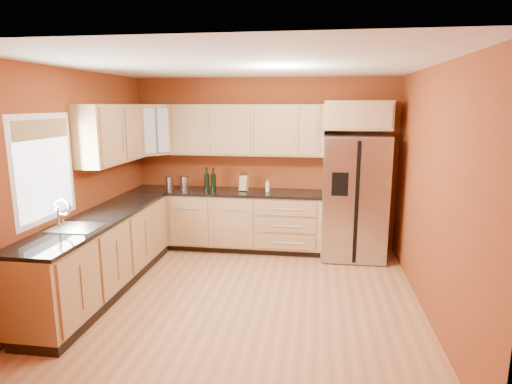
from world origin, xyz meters
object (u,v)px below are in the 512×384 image
Objects in this scene: knife_block at (244,183)px; soap_dispenser at (267,186)px; refrigerator at (354,197)px; canister_left at (170,183)px; wine_bottle_a at (213,179)px.

soap_dispenser is at bearing 6.16° from knife_block.
soap_dispenser is (-1.26, 0.08, 0.12)m from refrigerator.
knife_block is (1.16, 0.03, 0.02)m from canister_left.
refrigerator reaches higher than soap_dispenser.
soap_dispenser is at bearing 0.31° from canister_left.
wine_bottle_a is 0.47m from knife_block.
soap_dispenser is (0.82, 0.04, -0.09)m from wine_bottle_a.
wine_bottle_a reaches higher than canister_left.
wine_bottle_a is at bearing -161.12° from knife_block.
knife_block is at bearing 1.72° from canister_left.
wine_bottle_a reaches higher than soap_dispenser.
canister_left is at bearing -179.69° from soap_dispenser.
canister_left is at bearing 178.58° from refrigerator.
refrigerator reaches higher than wine_bottle_a.
wine_bottle_a is (0.70, -0.03, 0.08)m from canister_left.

